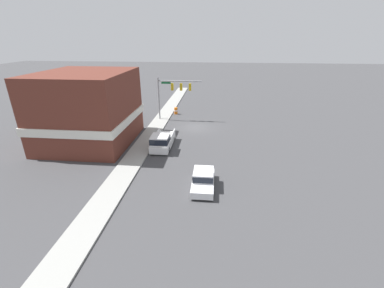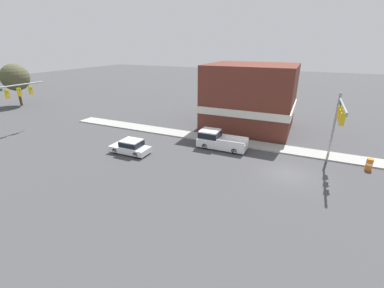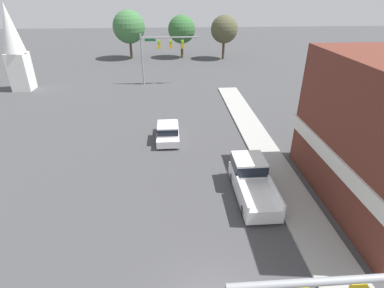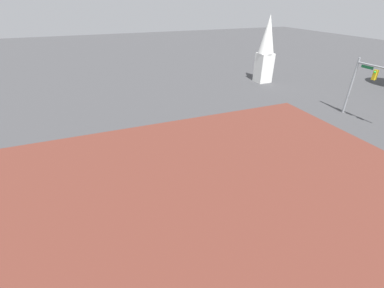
{
  "view_description": "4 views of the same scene",
  "coord_description": "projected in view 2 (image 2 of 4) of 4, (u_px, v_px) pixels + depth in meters",
  "views": [
    {
      "loc": [
        -2.88,
        34.9,
        12.18
      ],
      "look_at": [
        -0.46,
        9.91,
        1.61
      ],
      "focal_mm": 24.0,
      "sensor_mm": 36.0,
      "label": 1
    },
    {
      "loc": [
        -22.21,
        -0.59,
        10.88
      ],
      "look_at": [
        -1.37,
        8.82,
        1.94
      ],
      "focal_mm": 24.0,
      "sensor_mm": 36.0,
      "label": 2
    },
    {
      "loc": [
        -1.59,
        -7.56,
        11.6
      ],
      "look_at": [
        -0.35,
        9.8,
        2.55
      ],
      "focal_mm": 28.0,
      "sensor_mm": 36.0,
      "label": 3
    },
    {
      "loc": [
        15.35,
        4.62,
        12.25
      ],
      "look_at": [
        -0.59,
        10.91,
        2.53
      ],
      "focal_mm": 24.0,
      "sensor_mm": 36.0,
      "label": 4
    }
  ],
  "objects": [
    {
      "name": "ground_plane",
      "position": [
        288.0,
        174.0,
        23.04
      ],
      "size": [
        200.0,
        200.0,
        0.0
      ],
      "primitive_type": "plane",
      "color": "#424244"
    },
    {
      "name": "sidewalk_curb",
      "position": [
        293.0,
        151.0,
        27.85
      ],
      "size": [
        2.4,
        60.0,
        0.14
      ],
      "color": "#9E9E99",
      "rests_on": "ground"
    },
    {
      "name": "near_signal_assembly",
      "position": [
        339.0,
        117.0,
        23.1
      ],
      "size": [
        6.66,
        0.49,
        6.53
      ],
      "color": "gray",
      "rests_on": "ground"
    },
    {
      "name": "far_signal_assembly",
      "position": [
        10.0,
        97.0,
        31.54
      ],
      "size": [
        7.36,
        0.49,
        6.56
      ],
      "color": "gray",
      "rests_on": "ground"
    },
    {
      "name": "car_lead",
      "position": [
        131.0,
        146.0,
        27.05
      ],
      "size": [
        1.86,
        4.24,
        1.53
      ],
      "color": "black",
      "rests_on": "ground"
    },
    {
      "name": "pickup_truck_parked",
      "position": [
        217.0,
        140.0,
        28.44
      ],
      "size": [
        2.09,
        5.37,
        1.97
      ],
      "color": "black",
      "rests_on": "ground"
    },
    {
      "name": "construction_barrel",
      "position": [
        369.0,
        164.0,
        23.57
      ],
      "size": [
        0.57,
        0.57,
        1.1
      ],
      "color": "orange",
      "rests_on": "ground"
    },
    {
      "name": "corner_brick_building",
      "position": [
        250.0,
        98.0,
        34.45
      ],
      "size": [
        10.12,
        11.44,
        8.49
      ],
      "color": "brown",
      "rests_on": "ground"
    },
    {
      "name": "backdrop_tree_center",
      "position": [
        15.0,
        78.0,
        46.7
      ],
      "size": [
        4.79,
        4.79,
        7.59
      ],
      "color": "#4C3823",
      "rests_on": "ground"
    }
  ]
}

